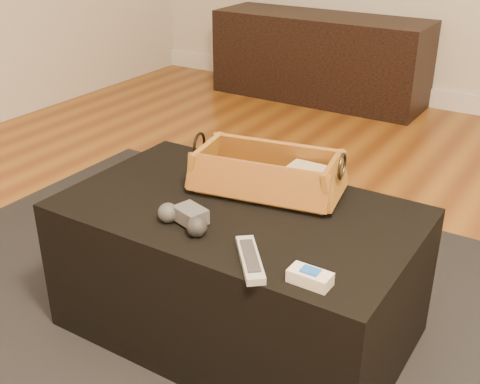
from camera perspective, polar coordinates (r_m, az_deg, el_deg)
The scene contains 9 objects.
media_cabinet at distance 4.10m, azimuth 7.55°, elevation 12.50°, with size 1.40×0.45×0.55m, color black.
area_rug at distance 1.89m, azimuth -1.02°, elevation -13.55°, with size 2.60×2.00×0.01m, color black.
ottoman at distance 1.80m, azimuth -0.20°, elevation -7.37°, with size 1.00×0.60×0.42m, color black.
tv_remote at distance 1.77m, azimuth 1.73°, elevation 0.81°, with size 0.23×0.05×0.02m, color black.
cloth_bundle at distance 1.77m, azimuth 6.50°, elevation 1.35°, with size 0.12×0.08×0.07m, color tan.
wicker_basket at distance 1.77m, azimuth 2.60°, elevation 1.62°, with size 0.47×0.30×0.15m.
game_controller at distance 1.59m, azimuth -5.19°, elevation -2.45°, with size 0.17×0.11×0.05m.
silver_remote at distance 1.44m, azimuth 0.97°, elevation -6.36°, with size 0.16×0.18×0.02m.
cream_gadget at distance 1.37m, azimuth 6.65°, elevation -8.02°, with size 0.10×0.05×0.04m.
Camera 1 is at (0.57, -1.12, 1.21)m, focal length 45.00 mm.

